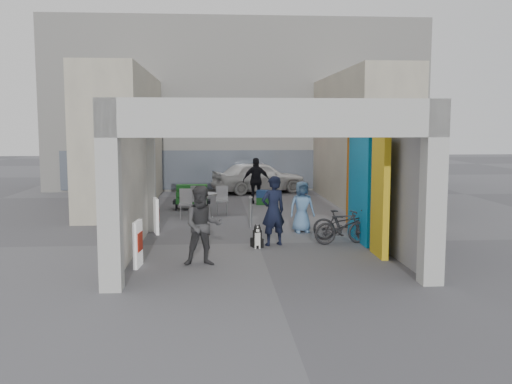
{
  "coord_description": "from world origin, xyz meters",
  "views": [
    {
      "loc": [
        -1.1,
        -14.38,
        3.0
      ],
      "look_at": [
        0.02,
        1.0,
        1.22
      ],
      "focal_mm": 40.0,
      "sensor_mm": 36.0,
      "label": 1
    }
  ],
  "objects": [
    {
      "name": "crate_stack",
      "position": [
        0.75,
        7.27,
        0.28
      ],
      "size": [
        0.54,
        0.47,
        0.56
      ],
      "rotation": [
        0.0,
        0.0,
        -0.32
      ],
      "color": "#1A5C24",
      "rests_on": "ground"
    },
    {
      "name": "bollard_right",
      "position": [
        1.54,
        2.39,
        0.47
      ],
      "size": [
        0.09,
        0.09,
        0.95
      ],
      "primitive_type": "cylinder",
      "color": "#94979C",
      "rests_on": "ground"
    },
    {
      "name": "arcade_canopy",
      "position": [
        0.54,
        -0.82,
        2.3
      ],
      "size": [
        6.4,
        6.45,
        6.4
      ],
      "color": "#B3B4AF",
      "rests_on": "ground"
    },
    {
      "name": "border_collie",
      "position": [
        -0.06,
        -0.53,
        0.24
      ],
      "size": [
        0.22,
        0.44,
        0.61
      ],
      "rotation": [
        0.0,
        0.0,
        0.4
      ],
      "color": "black",
      "rests_on": "ground"
    },
    {
      "name": "advert_board_near",
      "position": [
        -2.75,
        -2.27,
        0.51
      ],
      "size": [
        0.15,
        0.56,
        1.0
      ],
      "rotation": [
        0.0,
        0.0,
        -0.11
      ],
      "color": "white",
      "rests_on": "ground"
    },
    {
      "name": "far_building",
      "position": [
        -0.0,
        13.99,
        3.99
      ],
      "size": [
        18.0,
        4.08,
        8.0
      ],
      "color": "silver",
      "rests_on": "ground"
    },
    {
      "name": "cafe_set",
      "position": [
        -1.53,
        4.59,
        0.34
      ],
      "size": [
        1.6,
        1.3,
        0.97
      ],
      "rotation": [
        0.0,
        0.0,
        -0.27
      ],
      "color": "#A3A4A8",
      "rests_on": "ground"
    },
    {
      "name": "bicycle_rear",
      "position": [
        2.14,
        -0.22,
        0.44
      ],
      "size": [
        1.52,
        0.64,
        0.89
      ],
      "primitive_type": "imported",
      "rotation": [
        0.0,
        0.0,
        1.72
      ],
      "color": "black",
      "rests_on": "ground"
    },
    {
      "name": "white_van",
      "position": [
        0.89,
        11.23,
        0.72
      ],
      "size": [
        4.52,
        2.85,
        1.43
      ],
      "primitive_type": "imported",
      "rotation": [
        0.0,
        0.0,
        1.87
      ],
      "color": "silver",
      "rests_on": "ground"
    },
    {
      "name": "ground",
      "position": [
        0.0,
        0.0,
        0.0
      ],
      "size": [
        90.0,
        90.0,
        0.0
      ],
      "primitive_type": "plane",
      "color": "#5E5D63",
      "rests_on": "ground"
    },
    {
      "name": "bollard_left",
      "position": [
        -1.6,
        2.35,
        0.47
      ],
      "size": [
        0.09,
        0.09,
        0.94
      ],
      "primitive_type": "cylinder",
      "color": "#94979C",
      "rests_on": "ground"
    },
    {
      "name": "bicycle_front",
      "position": [
        2.3,
        0.11,
        0.45
      ],
      "size": [
        1.8,
        1.22,
        0.9
      ],
      "primitive_type": "imported",
      "rotation": [
        0.0,
        0.0,
        1.17
      ],
      "color": "black",
      "rests_on": "ground"
    },
    {
      "name": "plaza_bldg_right",
      "position": [
        4.5,
        7.5,
        2.5
      ],
      "size": [
        2.0,
        9.0,
        5.0
      ],
      "primitive_type": "cube",
      "color": "beige",
      "rests_on": "ground"
    },
    {
      "name": "bollard_center",
      "position": [
        -0.05,
        2.25,
        0.46
      ],
      "size": [
        0.09,
        0.09,
        0.91
      ],
      "primitive_type": "cylinder",
      "color": "#94979C",
      "rests_on": "ground"
    },
    {
      "name": "man_elderly",
      "position": [
        1.36,
        1.48,
        0.73
      ],
      "size": [
        0.77,
        0.57,
        1.46
      ],
      "primitive_type": "imported",
      "rotation": [
        0.0,
        0.0,
        0.15
      ],
      "color": "#587EAC",
      "rests_on": "ground"
    },
    {
      "name": "man_back_turned",
      "position": [
        -1.36,
        -2.21,
        0.87
      ],
      "size": [
        0.88,
        0.7,
        1.74
      ],
      "primitive_type": "imported",
      "rotation": [
        0.0,
        0.0,
        0.05
      ],
      "color": "#3A3A3D",
      "rests_on": "ground"
    },
    {
      "name": "produce_stand",
      "position": [
        -1.93,
        6.26,
        0.35
      ],
      "size": [
        1.34,
        0.73,
        0.88
      ],
      "rotation": [
        0.0,
        0.0,
        0.15
      ],
      "color": "black",
      "rests_on": "ground"
    },
    {
      "name": "plaza_bldg_left",
      "position": [
        -4.5,
        7.5,
        2.5
      ],
      "size": [
        2.0,
        9.0,
        5.0
      ],
      "primitive_type": "cube",
      "color": "beige",
      "rests_on": "ground"
    },
    {
      "name": "man_crates",
      "position": [
        0.51,
        7.6,
        0.9
      ],
      "size": [
        1.08,
        0.51,
        1.79
      ],
      "primitive_type": "imported",
      "rotation": [
        0.0,
        0.0,
        3.07
      ],
      "color": "black",
      "rests_on": "ground"
    },
    {
      "name": "man_with_dog",
      "position": [
        0.36,
        -0.25,
        0.88
      ],
      "size": [
        0.75,
        0.62,
        1.76
      ],
      "primitive_type": "imported",
      "rotation": [
        0.0,
        0.0,
        3.49
      ],
      "color": "black",
      "rests_on": "ground"
    },
    {
      "name": "advert_board_far",
      "position": [
        -2.75,
        1.57,
        0.51
      ],
      "size": [
        0.21,
        0.55,
        1.0
      ],
      "rotation": [
        0.0,
        0.0,
        0.23
      ],
      "color": "white",
      "rests_on": "ground"
    }
  ]
}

